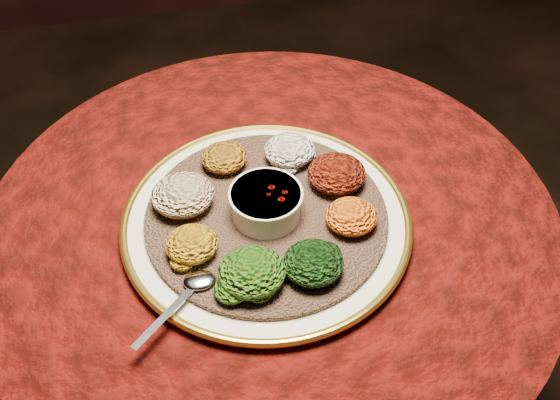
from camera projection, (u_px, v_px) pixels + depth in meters
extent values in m
cylinder|color=black|center=(273.00, 337.00, 1.32)|extent=(0.12, 0.12, 0.68)
cylinder|color=black|center=(271.00, 226.00, 1.06)|extent=(0.80, 0.80, 0.04)
cylinder|color=#420805|center=(272.00, 277.00, 1.17)|extent=(0.93, 0.93, 0.34)
cylinder|color=#420805|center=(271.00, 216.00, 1.04)|extent=(0.96, 0.96, 0.01)
cylinder|color=beige|center=(266.00, 222.00, 1.01)|extent=(0.53, 0.53, 0.02)
torus|color=gold|center=(266.00, 219.00, 1.01)|extent=(0.47, 0.47, 0.01)
cylinder|color=brown|center=(266.00, 216.00, 1.00)|extent=(0.44, 0.44, 0.01)
cylinder|color=silver|center=(266.00, 204.00, 0.98)|extent=(0.11, 0.11, 0.05)
cylinder|color=silver|center=(266.00, 194.00, 0.97)|extent=(0.12, 0.12, 0.01)
cylinder|color=#641B05|center=(266.00, 197.00, 0.97)|extent=(0.09, 0.09, 0.01)
ellipsoid|color=silver|center=(200.00, 280.00, 0.90)|extent=(0.05, 0.04, 0.01)
cube|color=silver|center=(167.00, 314.00, 0.86)|extent=(0.10, 0.10, 0.00)
ellipsoid|color=white|center=(289.00, 150.00, 1.07)|extent=(0.09, 0.08, 0.04)
ellipsoid|color=black|center=(337.00, 173.00, 1.03)|extent=(0.10, 0.09, 0.05)
ellipsoid|color=#B9860F|center=(351.00, 216.00, 0.97)|extent=(0.08, 0.08, 0.04)
ellipsoid|color=black|center=(313.00, 263.00, 0.90)|extent=(0.09, 0.09, 0.04)
ellipsoid|color=#932E09|center=(252.00, 272.00, 0.89)|extent=(0.10, 0.09, 0.05)
ellipsoid|color=#9E760D|center=(192.00, 244.00, 0.93)|extent=(0.08, 0.08, 0.04)
ellipsoid|color=maroon|center=(183.00, 195.00, 0.99)|extent=(0.10, 0.10, 0.05)
ellipsoid|color=#8C5011|center=(224.00, 157.00, 1.06)|extent=(0.08, 0.08, 0.04)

